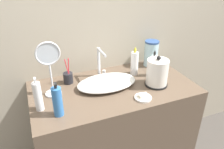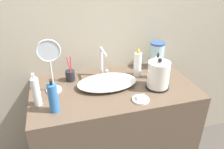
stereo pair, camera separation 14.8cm
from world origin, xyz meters
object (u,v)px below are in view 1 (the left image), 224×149
lotion_bottle (57,102)px  shampoo_bottle (134,63)px  water_pitcher (151,53)px  toothbrush_cup (68,78)px  hand_cream_bottle (154,65)px  mouthwash_bottle (38,96)px  electric_kettle (157,73)px  faucet (100,61)px  vanity_mirror (49,65)px

lotion_bottle → shampoo_bottle: bearing=24.7°
water_pitcher → toothbrush_cup: bearing=-176.9°
shampoo_bottle → hand_cream_bottle: size_ratio=1.07×
mouthwash_bottle → electric_kettle: bearing=-0.8°
electric_kettle → water_pitcher: size_ratio=1.04×
mouthwash_bottle → water_pitcher: 0.98m
electric_kettle → water_pitcher: 0.33m
faucet → electric_kettle: size_ratio=1.03×
shampoo_bottle → vanity_mirror: 0.64m
lotion_bottle → hand_cream_bottle: (0.76, 0.21, -0.00)m
electric_kettle → shampoo_bottle: size_ratio=0.99×
vanity_mirror → faucet: bearing=16.4°
faucet → mouthwash_bottle: bearing=-152.1°
faucet → toothbrush_cup: size_ratio=1.19×
electric_kettle → shampoo_bottle: (-0.07, 0.21, 0.00)m
vanity_mirror → shampoo_bottle: bearing=5.3°
mouthwash_bottle → shampoo_bottle: bearing=15.2°
lotion_bottle → mouthwash_bottle: mouthwash_bottle is taller
lotion_bottle → hand_cream_bottle: size_ratio=1.02×
faucet → shampoo_bottle: (0.26, -0.05, -0.04)m
lotion_bottle → hand_cream_bottle: bearing=15.9°
electric_kettle → toothbrush_cup: size_ratio=1.16×
lotion_bottle → electric_kettle: bearing=6.7°
toothbrush_cup → lotion_bottle: (-0.13, -0.35, 0.05)m
mouthwash_bottle → hand_cream_bottle: (0.85, 0.12, -0.01)m
lotion_bottle → hand_cream_bottle: lotion_bottle is taller
vanity_mirror → toothbrush_cup: bearing=42.1°
toothbrush_cup → shampoo_bottle: size_ratio=0.86×
hand_cream_bottle → vanity_mirror: 0.76m
toothbrush_cup → mouthwash_bottle: (-0.23, -0.25, 0.05)m
faucet → hand_cream_bottle: size_ratio=1.10×
lotion_bottle → shampoo_bottle: shampoo_bottle is taller
lotion_bottle → water_pitcher: same height
shampoo_bottle → hand_cream_bottle: 0.14m
mouthwash_bottle → water_pitcher: mouthwash_bottle is taller
shampoo_bottle → mouthwash_bottle: (-0.73, -0.20, -0.00)m
electric_kettle → mouthwash_bottle: electric_kettle is taller
lotion_bottle → vanity_mirror: (0.00, 0.23, 0.12)m
electric_kettle → vanity_mirror: (-0.70, 0.15, 0.12)m
faucet → electric_kettle: 0.42m
hand_cream_bottle → shampoo_bottle: bearing=147.9°
faucet → water_pitcher: bearing=5.2°
faucet → lotion_bottle: size_ratio=1.07×
faucet → hand_cream_bottle: 0.40m
electric_kettle → lotion_bottle: 0.71m
toothbrush_cup → shampoo_bottle: bearing=-6.2°
electric_kettle → mouthwash_bottle: size_ratio=1.02×
vanity_mirror → electric_kettle: bearing=-12.2°
faucet → vanity_mirror: bearing=-163.6°
electric_kettle → lotion_bottle: electric_kettle is taller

